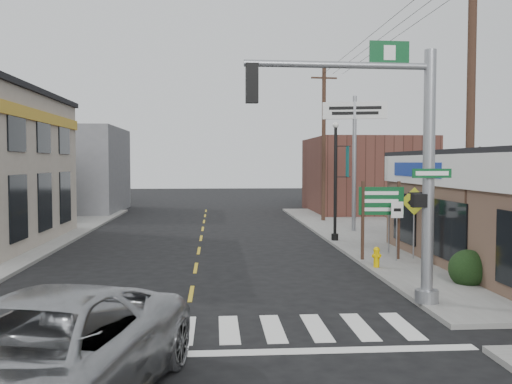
{
  "coord_description": "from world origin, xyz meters",
  "views": [
    {
      "loc": [
        0.69,
        -12.32,
        3.79
      ],
      "look_at": [
        2.05,
        6.43,
        2.8
      ],
      "focal_mm": 40.0,
      "sensor_mm": 36.0,
      "label": 1
    }
  ],
  "objects": [
    {
      "name": "dance_center_sign",
      "position": [
        8.07,
        17.42,
        5.48
      ],
      "size": [
        3.36,
        0.21,
        7.14
      ],
      "rotation": [
        0.0,
        0.0,
        -0.21
      ],
      "color": "gray",
      "rests_on": "sidewalk_right"
    },
    {
      "name": "bldg_distant_left",
      "position": [
        -11.0,
        32.0,
        3.2
      ],
      "size": [
        9.0,
        10.0,
        6.4
      ],
      "primitive_type": "cube",
      "color": "slate",
      "rests_on": "ground"
    },
    {
      "name": "utility_pole_near",
      "position": [
        8.61,
        4.88,
        5.35
      ],
      "size": [
        1.77,
        0.27,
        10.18
      ],
      "rotation": [
        0.0,
        0.0,
        -0.01
      ],
      "color": "#3F311A",
      "rests_on": "sidewalk_right"
    },
    {
      "name": "traffic_signal_pole",
      "position": [
        5.4,
        2.01,
        4.13
      ],
      "size": [
        5.3,
        0.39,
        6.72
      ],
      "rotation": [
        0.0,
        0.0,
        0.04
      ],
      "color": "gray",
      "rests_on": "sidewalk_right"
    },
    {
      "name": "shrub_front",
      "position": [
        8.31,
        4.22,
        0.57
      ],
      "size": [
        1.17,
        1.17,
        0.87
      ],
      "primitive_type": "ellipsoid",
      "color": "#1A3815",
      "rests_on": "sidewalk_right"
    },
    {
      "name": "suv",
      "position": [
        -1.9,
        -3.91,
        0.9
      ],
      "size": [
        4.48,
        7.0,
        1.8
      ],
      "primitive_type": "imported",
      "rotation": [
        0.0,
        0.0,
        -0.25
      ],
      "color": "#9D9FA2",
      "rests_on": "ground"
    },
    {
      "name": "ground",
      "position": [
        0.0,
        0.0,
        0.0
      ],
      "size": [
        140.0,
        140.0,
        0.0
      ],
      "primitive_type": "plane",
      "color": "black",
      "rests_on": "ground"
    },
    {
      "name": "utility_pole_far",
      "position": [
        7.5,
        23.0,
        5.01
      ],
      "size": [
        1.65,
        0.25,
        9.51
      ],
      "rotation": [
        0.0,
        0.0,
        0.1
      ],
      "color": "#453321",
      "rests_on": "sidewalk_right"
    },
    {
      "name": "lamp_post",
      "position": [
        6.36,
        13.88,
        3.33
      ],
      "size": [
        0.72,
        0.56,
        5.52
      ],
      "rotation": [
        0.0,
        0.0,
        -0.19
      ],
      "color": "black",
      "rests_on": "sidewalk_right"
    },
    {
      "name": "shrub_back",
      "position": [
        11.0,
        8.28,
        0.53
      ],
      "size": [
        1.07,
        1.07,
        0.8
      ],
      "primitive_type": "ellipsoid",
      "color": "black",
      "rests_on": "sidewalk_right"
    },
    {
      "name": "center_line",
      "position": [
        0.0,
        8.0,
        0.01
      ],
      "size": [
        0.12,
        56.0,
        0.01
      ],
      "primitive_type": "cube",
      "color": "gold",
      "rests_on": "ground"
    },
    {
      "name": "sidewalk_right",
      "position": [
        9.0,
        13.0,
        0.07
      ],
      "size": [
        6.0,
        38.0,
        0.13
      ],
      "primitive_type": "cube",
      "color": "slate",
      "rests_on": "ground"
    },
    {
      "name": "bare_tree",
      "position": [
        9.26,
        3.98,
        3.9
      ],
      "size": [
        2.39,
        2.39,
        4.79
      ],
      "rotation": [
        0.0,
        0.0,
        0.23
      ],
      "color": "black",
      "rests_on": "sidewalk_right"
    },
    {
      "name": "bldg_distant_right",
      "position": [
        12.0,
        30.0,
        2.8
      ],
      "size": [
        8.0,
        10.0,
        5.6
      ],
      "primitive_type": "cube",
      "color": "#502D24",
      "rests_on": "ground"
    },
    {
      "name": "guide_sign",
      "position": [
        6.91,
        8.58,
        2.02
      ],
      "size": [
        1.68,
        0.14,
        2.94
      ],
      "rotation": [
        0.0,
        0.0,
        -0.08
      ],
      "color": "#40291D",
      "rests_on": "sidewalk_right"
    },
    {
      "name": "crosswalk",
      "position": [
        0.0,
        0.4,
        0.01
      ],
      "size": [
        11.0,
        2.2,
        0.01
      ],
      "primitive_type": "cube",
      "color": "silver",
      "rests_on": "ground"
    },
    {
      "name": "fire_hydrant",
      "position": [
        6.3,
        6.99,
        0.52
      ],
      "size": [
        0.22,
        0.22,
        0.71
      ],
      "rotation": [
        0.0,
        0.0,
        0.42
      ],
      "color": "#DBB200",
      "rests_on": "sidewalk_right"
    },
    {
      "name": "ped_crossing_sign",
      "position": [
        8.2,
        8.62,
        1.99
      ],
      "size": [
        1.05,
        0.07,
        2.71
      ],
      "rotation": [
        0.0,
        0.0,
        -0.18
      ],
      "color": "gray",
      "rests_on": "sidewalk_right"
    }
  ]
}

